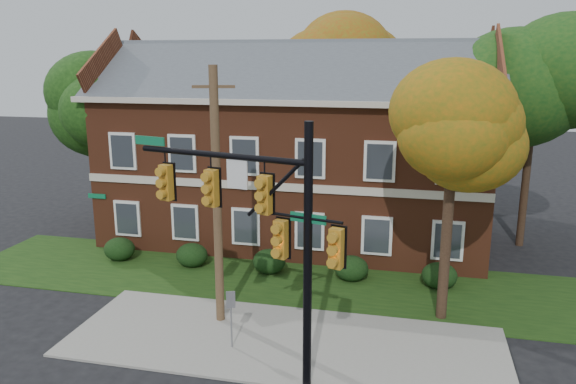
% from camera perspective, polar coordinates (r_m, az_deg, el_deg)
% --- Properties ---
extents(ground, '(120.00, 120.00, 0.00)m').
position_cam_1_polar(ground, '(17.88, -1.23, -16.58)').
color(ground, black).
rests_on(ground, ground).
extents(sidewalk, '(14.00, 5.00, 0.08)m').
position_cam_1_polar(sidewalk, '(18.70, -0.45, -14.98)').
color(sidewalk, gray).
rests_on(sidewalk, ground).
extents(grass_strip, '(30.00, 6.00, 0.04)m').
position_cam_1_polar(grass_strip, '(23.13, 2.47, -9.23)').
color(grass_strip, '#193811').
rests_on(grass_strip, ground).
extents(apartment_building, '(18.80, 8.80, 9.74)m').
position_cam_1_polar(apartment_building, '(27.84, 0.79, 5.33)').
color(apartment_building, brown).
rests_on(apartment_building, ground).
extents(hedge_far_left, '(1.40, 1.26, 1.05)m').
position_cam_1_polar(hedge_far_left, '(26.57, -16.75, -5.58)').
color(hedge_far_left, black).
rests_on(hedge_far_left, ground).
extents(hedge_left, '(1.40, 1.26, 1.05)m').
position_cam_1_polar(hedge_left, '(25.07, -9.74, -6.34)').
color(hedge_left, black).
rests_on(hedge_left, ground).
extents(hedge_center, '(1.40, 1.26, 1.05)m').
position_cam_1_polar(hedge_center, '(23.99, -1.94, -7.07)').
color(hedge_center, black).
rests_on(hedge_center, ground).
extents(hedge_right, '(1.40, 1.26, 1.05)m').
position_cam_1_polar(hedge_right, '(23.38, 6.46, -7.71)').
color(hedge_right, black).
rests_on(hedge_right, ground).
extents(hedge_far_right, '(1.40, 1.26, 1.05)m').
position_cam_1_polar(hedge_far_right, '(23.29, 15.12, -8.20)').
color(hedge_far_right, black).
rests_on(hedge_far_right, ground).
extents(tree_near_right, '(4.50, 4.25, 8.58)m').
position_cam_1_polar(tree_near_right, '(19.03, 17.19, 6.00)').
color(tree_near_right, black).
rests_on(tree_near_right, ground).
extents(tree_left_rear, '(5.40, 5.10, 8.88)m').
position_cam_1_polar(tree_left_rear, '(30.23, -18.23, 8.55)').
color(tree_left_rear, black).
rests_on(tree_left_rear, ground).
extents(tree_right_rear, '(6.30, 5.95, 10.62)m').
position_cam_1_polar(tree_right_rear, '(28.33, 24.61, 10.64)').
color(tree_right_rear, black).
rests_on(tree_right_rear, ground).
extents(tree_far_rear, '(6.84, 6.46, 11.52)m').
position_cam_1_polar(tree_far_rear, '(35.06, 5.81, 13.29)').
color(tree_far_rear, black).
rests_on(tree_far_rear, ground).
extents(traffic_signal, '(6.50, 1.80, 7.44)m').
position_cam_1_polar(traffic_signal, '(15.12, -2.55, -3.22)').
color(traffic_signal, gray).
rests_on(traffic_signal, ground).
extents(utility_pole, '(1.33, 0.47, 8.74)m').
position_cam_1_polar(utility_pole, '(18.68, -7.23, -0.62)').
color(utility_pole, brown).
rests_on(utility_pole, ground).
extents(sign_post, '(0.28, 0.13, 1.96)m').
position_cam_1_polar(sign_post, '(17.86, -5.81, -11.86)').
color(sign_post, slate).
rests_on(sign_post, ground).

